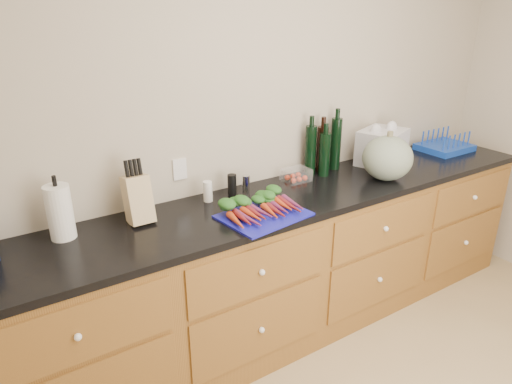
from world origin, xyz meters
TOP-DOWN VIEW (x-y plane):
  - wall_back at (0.00, 1.62)m, footprint 4.10×0.05m
  - cabinets at (0.00, 1.30)m, footprint 3.60×0.64m
  - countertop at (0.00, 1.30)m, footprint 3.64×0.62m
  - cutting_board at (-0.33, 1.14)m, footprint 0.48×0.39m
  - carrots at (-0.33, 1.18)m, footprint 0.39×0.29m
  - squash at (0.63, 1.18)m, footprint 0.31×0.31m
  - paper_towel at (-1.27, 1.46)m, footprint 0.12×0.12m
  - knife_block at (-0.90, 1.44)m, footprint 0.12×0.12m
  - grinder_salt at (-0.49, 1.48)m, footprint 0.05×0.05m
  - grinder_pepper at (-0.33, 1.48)m, footprint 0.05×0.05m
  - canister_chrome at (-0.23, 1.48)m, footprint 0.05×0.05m
  - tomato_box at (0.13, 1.47)m, footprint 0.17×0.13m
  - bottles at (0.38, 1.51)m, footprint 0.29×0.15m
  - grocery_bag at (0.84, 1.42)m, footprint 0.40×0.36m
  - dish_rack at (1.50, 1.38)m, footprint 0.37×0.30m

SIDE VIEW (x-z plane):
  - cabinets at x=0.00m, z-range 0.00..0.90m
  - countertop at x=0.00m, z-range 0.90..0.94m
  - cutting_board at x=-0.33m, z-range 0.94..0.95m
  - carrots at x=-0.33m, z-range 0.95..1.00m
  - dish_rack at x=1.50m, z-range 0.90..1.05m
  - tomato_box at x=0.13m, z-range 0.94..1.02m
  - canister_chrome at x=-0.23m, z-range 0.94..1.05m
  - grinder_salt at x=-0.49m, z-range 0.94..1.06m
  - grinder_pepper at x=-0.33m, z-range 0.94..1.07m
  - grocery_bag at x=0.84m, z-range 0.94..1.18m
  - knife_block at x=-0.90m, z-range 0.94..1.18m
  - paper_towel at x=-1.27m, z-range 0.94..1.21m
  - squash at x=0.63m, z-range 0.94..1.22m
  - bottles at x=0.38m, z-range 0.92..1.27m
  - wall_back at x=0.00m, z-range 0.00..2.60m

